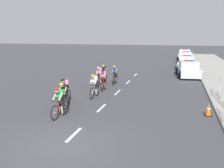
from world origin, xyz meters
TOP-DOWN VIEW (x-y plane):
  - ground_plane at (0.00, 0.00)m, footprint 160.00×160.00m
  - kerb_edge at (6.06, 14.00)m, footprint 0.16×60.00m
  - lane_markings_centre at (0.00, 7.09)m, footprint 0.14×21.60m
  - cyclist_lead at (-1.50, 3.05)m, footprint 0.45×1.72m
  - cyclist_second at (-1.83, 4.26)m, footprint 0.43×1.72m
  - cyclist_third at (-2.28, 5.45)m, footprint 0.43×1.72m
  - cyclist_fourth at (-1.10, 7.32)m, footprint 0.43×1.72m
  - cyclist_fifth at (-1.12, 9.51)m, footprint 0.44×1.72m
  - cyclist_sixth at (-1.88, 11.02)m, footprint 0.42×1.72m
  - cyclist_seventh at (-1.87, 12.33)m, footprint 0.42×1.72m
  - cyclist_eighth at (-0.87, 11.99)m, footprint 0.42×1.72m
  - police_car_nearest at (4.93, 17.17)m, footprint 2.33×4.55m
  - police_car_second at (4.93, 22.92)m, footprint 2.24×4.52m
  - police_car_third at (4.93, 28.83)m, footprint 2.05×4.43m
  - police_car_furthest at (4.93, 34.61)m, footprint 2.21×4.50m
  - crowd_barrier_rear at (6.59, 9.07)m, footprint 0.66×2.32m
  - traffic_cone_near at (5.55, 5.04)m, footprint 0.36×0.36m

SIDE VIEW (x-z plane):
  - ground_plane at x=0.00m, z-range 0.00..0.00m
  - lane_markings_centre at x=0.00m, z-range 0.00..0.01m
  - kerb_edge at x=6.06m, z-range 0.00..0.13m
  - traffic_cone_near at x=5.55m, z-range -0.01..0.63m
  - crowd_barrier_rear at x=6.59m, z-range 0.11..1.18m
  - police_car_nearest at x=4.93m, z-range -0.12..1.48m
  - police_car_second at x=4.93m, z-range -0.12..1.48m
  - police_car_third at x=4.93m, z-range -0.12..1.48m
  - police_car_furthest at x=4.93m, z-range -0.12..1.48m
  - cyclist_lead at x=-1.50m, z-range 0.00..1.57m
  - cyclist_second at x=-1.83m, z-range 0.00..1.57m
  - cyclist_third at x=-2.28m, z-range 0.00..1.57m
  - cyclist_fourth at x=-1.10m, z-range 0.00..1.57m
  - cyclist_fifth at x=-1.12m, z-range 0.00..1.57m
  - cyclist_sixth at x=-1.88m, z-range 0.00..1.57m
  - cyclist_seventh at x=-1.87m, z-range 0.00..1.57m
  - cyclist_eighth at x=-0.87m, z-range 0.00..1.57m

